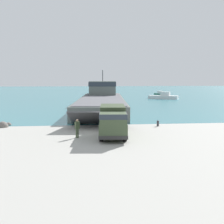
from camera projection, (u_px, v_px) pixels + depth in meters
ground_plane at (106, 132)px, 32.67m from camera, size 240.00×240.00×0.00m
water_surface at (84, 92)px, 126.67m from camera, size 240.00×180.00×0.01m
landing_craft at (102, 99)px, 59.02m from camera, size 11.27×40.88×7.38m
military_truck at (113, 121)px, 30.06m from camera, size 3.25×7.49×2.93m
soldier_on_ramp at (77, 127)px, 29.60m from camera, size 0.50×0.45×1.77m
moored_boat_a at (161, 94)px, 100.36m from camera, size 2.82×8.34×1.50m
moored_boat_b at (164, 97)px, 84.77m from camera, size 8.09×5.88×1.92m
mooring_bollard at (158, 123)px, 36.67m from camera, size 0.30×0.30×0.69m
shoreline_rock_a at (8, 125)px, 37.39m from camera, size 0.73×0.73×0.73m
shoreline_rock_b at (3, 127)px, 36.04m from camera, size 1.32×1.32×1.32m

